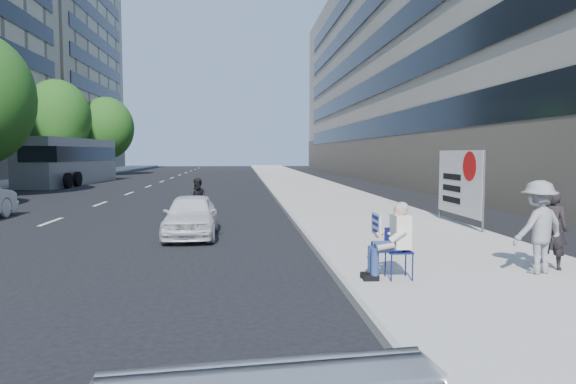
{
  "coord_description": "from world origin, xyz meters",
  "views": [
    {
      "loc": [
        -0.25,
        -9.45,
        2.28
      ],
      "look_at": [
        0.82,
        2.12,
        1.39
      ],
      "focal_mm": 32.0,
      "sensor_mm": 36.0,
      "label": 1
    }
  ],
  "objects": [
    {
      "name": "near_building",
      "position": [
        17.0,
        32.0,
        10.0
      ],
      "size": [
        14.0,
        70.0,
        20.0
      ],
      "primitive_type": "cube",
      "color": "gray",
      "rests_on": "ground"
    },
    {
      "name": "ground",
      "position": [
        0.0,
        0.0,
        0.0
      ],
      "size": [
        160.0,
        160.0,
        0.0
      ],
      "primitive_type": "plane",
      "color": "black",
      "rests_on": "ground"
    },
    {
      "name": "jogger",
      "position": [
        4.97,
        -0.94,
        0.97
      ],
      "size": [
        1.2,
        0.91,
        1.64
      ],
      "primitive_type": "imported",
      "rotation": [
        0.0,
        0.0,
        3.46
      ],
      "color": "gray",
      "rests_on": "near_sidewalk"
    },
    {
      "name": "motorcycle",
      "position": [
        -1.67,
        8.08,
        0.64
      ],
      "size": [
        0.75,
        2.05,
        1.42
      ],
      "rotation": [
        0.0,
        0.0,
        -0.13
      ],
      "color": "black",
      "rests_on": "ground"
    },
    {
      "name": "near_sidewalk",
      "position": [
        4.0,
        20.0,
        0.07
      ],
      "size": [
        5.0,
        120.0,
        0.15
      ],
      "primitive_type": "cube",
      "color": "#9D9A93",
      "rests_on": "ground"
    },
    {
      "name": "far_bldg_north",
      "position": [
        -30.0,
        62.0,
        14.0
      ],
      "size": [
        22.0,
        28.0,
        28.0
      ],
      "primitive_type": "cube",
      "color": "#BCB18D",
      "rests_on": "ground"
    },
    {
      "name": "tree_far_d",
      "position": [
        -13.7,
        30.0,
        4.89
      ],
      "size": [
        4.8,
        4.8,
        7.65
      ],
      "color": "#382616",
      "rests_on": "ground"
    },
    {
      "name": "tree_far_e",
      "position": [
        -13.7,
        44.0,
        4.78
      ],
      "size": [
        5.4,
        5.4,
        7.89
      ],
      "color": "#382616",
      "rests_on": "ground"
    },
    {
      "name": "protest_banner",
      "position": [
        6.18,
        5.12,
        1.4
      ],
      "size": [
        0.08,
        3.06,
        2.2
      ],
      "color": "#4C4C4C",
      "rests_on": "near_sidewalk"
    },
    {
      "name": "pedestrian_woman",
      "position": [
        5.41,
        -0.65,
        0.88
      ],
      "size": [
        0.64,
        0.61,
        1.46
      ],
      "primitive_type": "imported",
      "rotation": [
        0.0,
        0.0,
        2.46
      ],
      "color": "black",
      "rests_on": "near_sidewalk"
    },
    {
      "name": "white_sedan_near",
      "position": [
        -1.6,
        4.58,
        0.58
      ],
      "size": [
        1.41,
        3.43,
        1.16
      ],
      "primitive_type": "imported",
      "rotation": [
        0.0,
        0.0,
        0.01
      ],
      "color": "white",
      "rests_on": "ground"
    },
    {
      "name": "seated_protester",
      "position": [
        2.29,
        -1.09,
        0.87
      ],
      "size": [
        0.83,
        1.12,
        1.31
      ],
      "color": "navy",
      "rests_on": "near_sidewalk"
    },
    {
      "name": "bus",
      "position": [
        -12.57,
        29.07,
        1.64
      ],
      "size": [
        3.68,
        12.25,
        3.3
      ],
      "rotation": [
        0.0,
        0.0,
        -0.09
      ],
      "color": "slate",
      "rests_on": "ground"
    }
  ]
}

